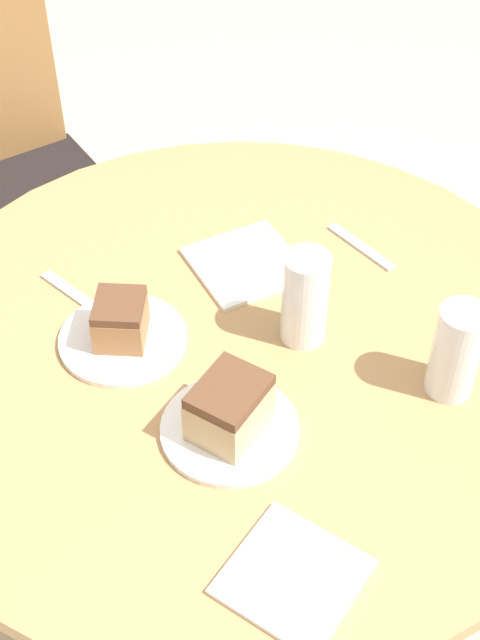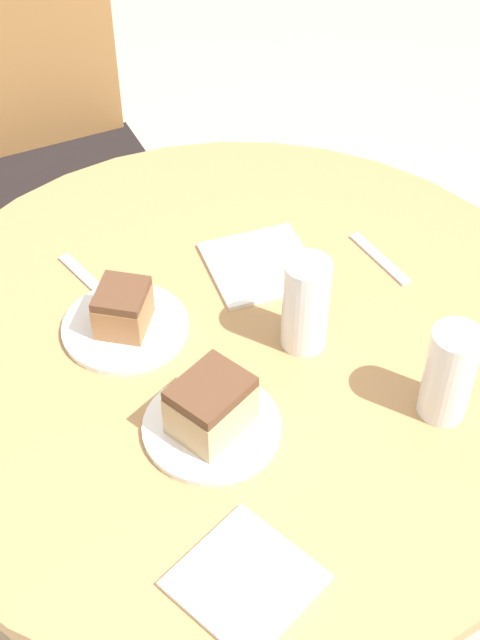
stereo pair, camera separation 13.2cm
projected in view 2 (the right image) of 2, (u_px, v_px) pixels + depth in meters
ground_plane at (240, 576)px, 1.85m from camera, size 8.00×8.00×0.00m
table at (240, 408)px, 1.47m from camera, size 1.07×1.07×0.71m
chair at (48, 164)px, 2.09m from camera, size 0.49×0.41×0.89m
plate_near at (125, 327)px, 1.36m from camera, size 0.19×0.19×0.01m
plate_far at (212, 427)px, 1.23m from camera, size 0.19×0.19×0.01m
cake_slice_near at (123, 308)px, 1.34m from camera, size 0.11×0.11×0.07m
cake_slice_far at (211, 405)px, 1.19m from camera, size 0.13×0.12×0.08m
glass_lemonade at (305, 308)px, 1.30m from camera, size 0.07×0.07×0.15m
glass_water at (448, 378)px, 1.21m from camera, size 0.07×0.07×0.15m
napkin_stack at (260, 265)px, 1.47m from camera, size 0.18×0.18×0.01m
fork at (91, 283)px, 1.44m from camera, size 0.06×0.17×0.00m
spoon at (380, 259)px, 1.48m from camera, size 0.03×0.15×0.00m
napkin_side at (245, 581)px, 1.06m from camera, size 0.19×0.19×0.01m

